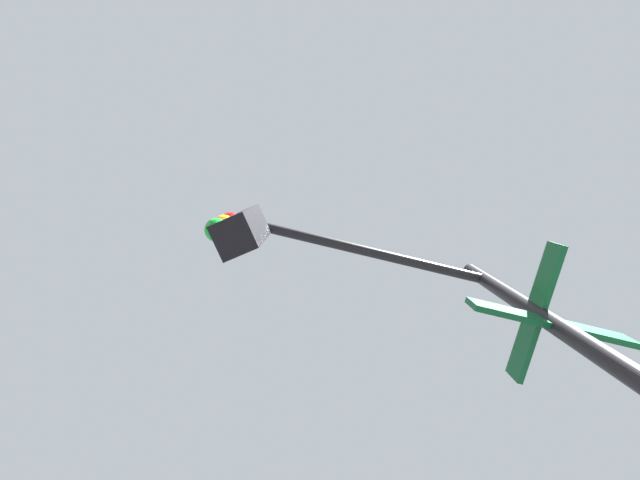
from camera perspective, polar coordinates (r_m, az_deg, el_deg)
traffic_signal_near at (r=2.68m, az=11.82°, el=-7.20°), size 2.41×1.90×5.89m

